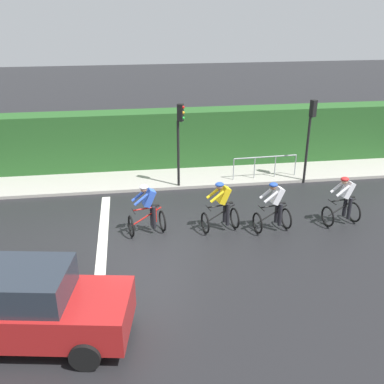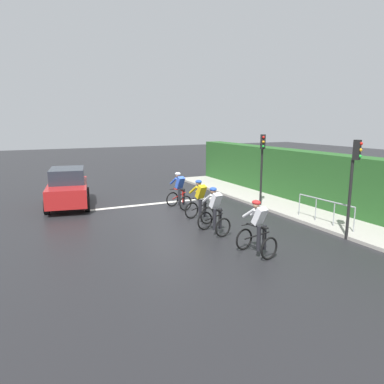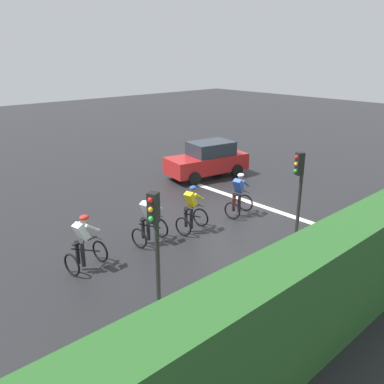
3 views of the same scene
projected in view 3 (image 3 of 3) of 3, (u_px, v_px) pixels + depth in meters
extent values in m
plane|color=black|center=(230.00, 211.00, 15.98)|extent=(80.00, 80.00, 0.00)
cube|color=#ADA89E|center=(321.00, 280.00, 11.04)|extent=(2.80, 19.21, 0.12)
cube|color=gray|center=(353.00, 286.00, 10.33)|extent=(0.44, 19.21, 0.58)
cube|color=#265623|center=(370.00, 257.00, 9.81)|extent=(1.10, 19.21, 2.52)
cube|color=silver|center=(252.00, 203.00, 16.85)|extent=(7.00, 0.30, 0.01)
torus|color=black|center=(100.00, 251.00, 12.05)|extent=(0.68, 0.18, 0.68)
torus|color=black|center=(72.00, 265.00, 11.28)|extent=(0.68, 0.18, 0.68)
cylinder|color=black|center=(86.00, 250.00, 11.58)|extent=(0.23, 0.98, 0.51)
cylinder|color=black|center=(77.00, 253.00, 11.34)|extent=(0.04, 0.04, 0.55)
cylinder|color=black|center=(86.00, 241.00, 11.53)|extent=(0.17, 0.71, 0.04)
cube|color=black|center=(76.00, 244.00, 11.25)|extent=(0.14, 0.23, 0.04)
cylinder|color=black|center=(96.00, 237.00, 11.81)|extent=(0.42, 0.11, 0.03)
cube|color=white|center=(81.00, 232.00, 11.30)|extent=(0.37, 0.46, 0.57)
sphere|color=tan|center=(84.00, 220.00, 11.31)|extent=(0.20, 0.20, 0.20)
ellipsoid|color=red|center=(84.00, 217.00, 11.29)|extent=(0.29, 0.32, 0.14)
cylinder|color=black|center=(77.00, 252.00, 11.50)|extent=(0.12, 0.12, 0.74)
cylinder|color=black|center=(83.00, 254.00, 11.37)|extent=(0.12, 0.12, 0.74)
cylinder|color=white|center=(85.00, 225.00, 11.59)|extent=(0.18, 0.49, 0.37)
cylinder|color=white|center=(93.00, 228.00, 11.41)|extent=(0.18, 0.49, 0.37)
torus|color=black|center=(161.00, 228.00, 13.65)|extent=(0.68, 0.17, 0.68)
torus|color=black|center=(139.00, 238.00, 12.89)|extent=(0.68, 0.17, 0.68)
cylinder|color=black|center=(150.00, 226.00, 13.19)|extent=(0.21, 0.98, 0.51)
cylinder|color=black|center=(143.00, 228.00, 12.95)|extent=(0.04, 0.04, 0.55)
cylinder|color=black|center=(151.00, 218.00, 13.13)|extent=(0.16, 0.71, 0.04)
cube|color=black|center=(143.00, 220.00, 12.85)|extent=(0.14, 0.23, 0.04)
cylinder|color=black|center=(158.00, 215.00, 13.41)|extent=(0.42, 0.10, 0.03)
cube|color=white|center=(147.00, 209.00, 12.91)|extent=(0.36, 0.45, 0.57)
sphere|color=#9E7051|center=(150.00, 199.00, 12.92)|extent=(0.20, 0.20, 0.20)
ellipsoid|color=#264CB2|center=(150.00, 197.00, 12.89)|extent=(0.28, 0.32, 0.14)
cylinder|color=black|center=(143.00, 227.00, 13.11)|extent=(0.12, 0.12, 0.74)
cylinder|color=black|center=(148.00, 229.00, 12.97)|extent=(0.12, 0.12, 0.74)
cylinder|color=white|center=(150.00, 204.00, 13.19)|extent=(0.17, 0.49, 0.37)
cylinder|color=white|center=(157.00, 206.00, 13.01)|extent=(0.17, 0.49, 0.37)
torus|color=black|center=(201.00, 217.00, 14.52)|extent=(0.68, 0.19, 0.68)
torus|color=black|center=(183.00, 227.00, 13.74)|extent=(0.68, 0.19, 0.68)
cylinder|color=black|center=(192.00, 215.00, 14.05)|extent=(0.23, 0.98, 0.51)
cylinder|color=black|center=(187.00, 217.00, 13.81)|extent=(0.04, 0.04, 0.55)
cylinder|color=black|center=(193.00, 207.00, 14.00)|extent=(0.18, 0.71, 0.04)
cube|color=black|center=(187.00, 209.00, 13.71)|extent=(0.14, 0.24, 0.04)
cylinder|color=black|center=(199.00, 205.00, 14.28)|extent=(0.42, 0.11, 0.03)
cube|color=yellow|center=(190.00, 199.00, 13.77)|extent=(0.37, 0.46, 0.57)
sphere|color=#9E7051|center=(193.00, 190.00, 13.78)|extent=(0.20, 0.20, 0.20)
ellipsoid|color=#264CB2|center=(193.00, 188.00, 13.76)|extent=(0.29, 0.32, 0.14)
cylinder|color=black|center=(186.00, 217.00, 13.97)|extent=(0.12, 0.12, 0.74)
cylinder|color=black|center=(191.00, 218.00, 13.83)|extent=(0.12, 0.12, 0.74)
cylinder|color=yellow|center=(192.00, 195.00, 14.06)|extent=(0.18, 0.49, 0.37)
cylinder|color=yellow|center=(199.00, 197.00, 13.88)|extent=(0.18, 0.49, 0.37)
torus|color=black|center=(245.00, 203.00, 15.91)|extent=(0.68, 0.21, 0.68)
torus|color=black|center=(232.00, 211.00, 15.13)|extent=(0.68, 0.21, 0.68)
cylinder|color=red|center=(239.00, 200.00, 15.44)|extent=(0.26, 0.97, 0.51)
cylinder|color=red|center=(235.00, 202.00, 15.19)|extent=(0.04, 0.04, 0.55)
cylinder|color=red|center=(240.00, 193.00, 15.39)|extent=(0.20, 0.71, 0.04)
cube|color=black|center=(235.00, 195.00, 15.10)|extent=(0.15, 0.24, 0.04)
cylinder|color=black|center=(244.00, 191.00, 15.67)|extent=(0.42, 0.12, 0.03)
cube|color=#2D51B7|center=(238.00, 186.00, 15.15)|extent=(0.38, 0.46, 0.57)
sphere|color=#9E7051|center=(241.00, 177.00, 15.17)|extent=(0.20, 0.20, 0.20)
ellipsoid|color=silver|center=(241.00, 175.00, 15.15)|extent=(0.30, 0.33, 0.14)
cylinder|color=black|center=(234.00, 202.00, 15.35)|extent=(0.12, 0.12, 0.74)
cylinder|color=black|center=(239.00, 203.00, 15.22)|extent=(0.12, 0.12, 0.74)
cylinder|color=#2D51B7|center=(238.00, 182.00, 15.44)|extent=(0.19, 0.49, 0.37)
cylinder|color=#2D51B7|center=(246.00, 183.00, 15.27)|extent=(0.19, 0.49, 0.37)
cube|color=#B21E1E|center=(207.00, 163.00, 20.19)|extent=(2.37, 4.33, 0.80)
cube|color=#262D38|center=(211.00, 148.00, 20.08)|extent=(1.84, 2.35, 0.66)
cylinder|color=black|center=(194.00, 179.00, 19.01)|extent=(0.33, 0.67, 0.64)
cylinder|color=black|center=(176.00, 170.00, 20.33)|extent=(0.33, 0.67, 0.64)
cylinder|color=black|center=(237.00, 171.00, 20.30)|extent=(0.33, 0.67, 0.64)
cylinder|color=black|center=(217.00, 163.00, 21.62)|extent=(0.33, 0.67, 0.64)
cube|color=#EAEACC|center=(177.00, 170.00, 18.73)|extent=(0.29, 0.13, 0.16)
cube|color=#EAEACC|center=(167.00, 165.00, 19.54)|extent=(0.29, 0.13, 0.16)
cylinder|color=black|center=(298.00, 218.00, 11.85)|extent=(0.10, 0.10, 2.70)
cube|color=black|center=(300.00, 164.00, 11.27)|extent=(0.27, 0.27, 0.64)
sphere|color=red|center=(297.00, 157.00, 11.18)|extent=(0.11, 0.11, 0.11)
sphere|color=orange|center=(296.00, 164.00, 11.25)|extent=(0.11, 0.11, 0.11)
sphere|color=green|center=(295.00, 171.00, 11.31)|extent=(0.11, 0.11, 0.11)
cylinder|color=black|center=(158.00, 278.00, 8.73)|extent=(0.10, 0.10, 2.70)
cube|color=black|center=(153.00, 208.00, 8.09)|extent=(0.26, 0.26, 0.64)
sphere|color=red|center=(150.00, 200.00, 7.93)|extent=(0.11, 0.11, 0.11)
sphere|color=orange|center=(151.00, 210.00, 8.00)|extent=(0.11, 0.11, 0.11)
sphere|color=green|center=(151.00, 219.00, 8.06)|extent=(0.11, 0.11, 0.11)
cylinder|color=#999EA3|center=(222.00, 276.00, 9.46)|extent=(0.16, 2.62, 0.05)
cylinder|color=#999EA3|center=(255.00, 274.00, 10.49)|extent=(0.04, 0.04, 1.00)
cylinder|color=#999EA3|center=(233.00, 287.00, 9.91)|extent=(0.04, 0.04, 1.00)
cylinder|color=#999EA3|center=(209.00, 302.00, 9.33)|extent=(0.04, 0.04, 1.00)
cylinder|color=#999EA3|center=(182.00, 319.00, 8.75)|extent=(0.04, 0.04, 1.00)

